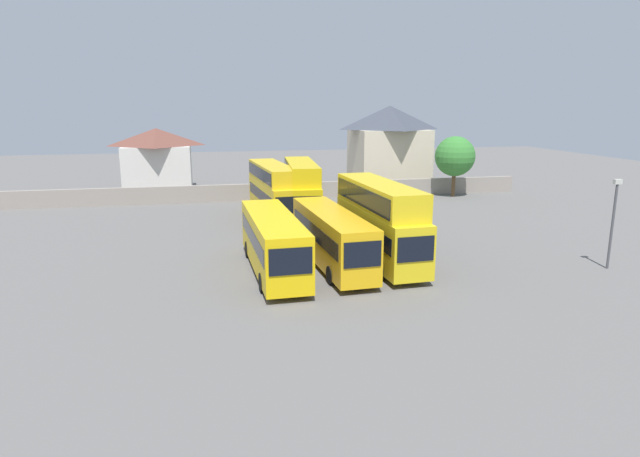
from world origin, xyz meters
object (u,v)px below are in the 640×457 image
at_px(house_terrace_left, 158,159).
at_px(bus_5, 302,187).
at_px(house_terrace_centre, 389,145).
at_px(tree_left_of_lot, 455,156).
at_px(bus_1, 273,240).
at_px(bus_3, 380,218).
at_px(bus_2, 332,235).
at_px(bus_4, 273,188).
at_px(lamp_post_lot_edge, 613,218).

bearing_deg(house_terrace_left, bus_5, -54.06).
distance_m(house_terrace_centre, tree_left_of_lot, 10.53).
bearing_deg(tree_left_of_lot, bus_5, -156.68).
distance_m(bus_1, house_terrace_left, 36.20).
distance_m(bus_5, tree_left_of_lot, 20.44).
height_order(bus_1, bus_3, bus_3).
bearing_deg(bus_2, bus_1, -85.65).
bearing_deg(bus_3, bus_1, -87.16).
height_order(bus_4, lamp_post_lot_edge, lamp_post_lot_edge).
bearing_deg(bus_5, bus_2, 2.00).
bearing_deg(bus_1, bus_5, 162.00).
relative_size(house_terrace_centre, lamp_post_lot_edge, 1.75).
xyz_separation_m(house_terrace_centre, lamp_post_lot_edge, (1.89, -37.06, -1.80)).
xyz_separation_m(bus_3, house_terrace_centre, (11.83, 32.61, 2.14)).
distance_m(house_terrace_left, house_terrace_centre, 28.29).
relative_size(bus_2, house_terrace_centre, 1.19).
xyz_separation_m(bus_5, tree_left_of_lot, (18.71, 8.06, 1.62)).
relative_size(bus_4, tree_left_of_lot, 1.75).
distance_m(bus_4, house_terrace_centre, 24.24).
relative_size(bus_1, bus_4, 1.00).
bearing_deg(bus_2, house_terrace_left, -162.30).
bearing_deg(bus_1, tree_left_of_lot, 133.87).
relative_size(bus_3, bus_4, 0.95).
bearing_deg(bus_5, house_terrace_left, -139.16).
bearing_deg(bus_3, lamp_post_lot_edge, 69.19).
height_order(bus_5, house_terrace_centre, house_terrace_centre).
relative_size(bus_2, lamp_post_lot_edge, 2.08).
relative_size(bus_4, house_terrace_left, 1.46).
xyz_separation_m(bus_5, house_terrace_centre, (14.28, 17.60, 2.23)).
xyz_separation_m(bus_2, lamp_post_lot_edge, (16.94, -4.25, 1.27)).
distance_m(house_terrace_left, tree_left_of_lot, 34.50).
xyz_separation_m(bus_3, tree_left_of_lot, (16.25, 23.08, 1.53)).
height_order(bus_5, lamp_post_lot_edge, lamp_post_lot_edge).
distance_m(bus_3, house_terrace_centre, 34.75).
bearing_deg(tree_left_of_lot, house_terrace_centre, 114.91).
bearing_deg(tree_left_of_lot, lamp_post_lot_edge, -95.26).
bearing_deg(bus_4, house_terrace_centre, 130.90).
height_order(bus_2, bus_4, bus_4).
distance_m(bus_2, house_terrace_centre, 36.22).
bearing_deg(bus_3, house_terrace_left, -157.26).
bearing_deg(bus_3, bus_4, -164.77).
distance_m(bus_1, bus_5, 16.39).
distance_m(bus_1, bus_3, 7.14).
height_order(bus_4, house_terrace_centre, house_terrace_centre).
bearing_deg(house_terrace_left, lamp_post_lot_edge, -52.11).
distance_m(bus_3, lamp_post_lot_edge, 14.42).
xyz_separation_m(bus_4, tree_left_of_lot, (21.25, 7.76, 1.72)).
height_order(bus_4, tree_left_of_lot, tree_left_of_lot).
xyz_separation_m(bus_1, lamp_post_lot_edge, (20.77, -3.75, 1.27)).
bearing_deg(house_terrace_centre, house_terrace_left, 176.71).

